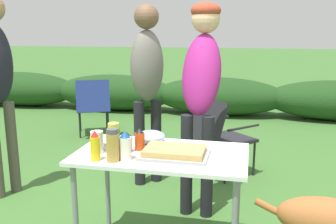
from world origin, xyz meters
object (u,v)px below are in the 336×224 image
object	(u,v)px
relish_jar	(114,140)
mayo_bottle	(125,146)
camp_chair_green_behind_table	(93,104)
folding_table	(161,164)
hot_sauce_bottle	(140,139)
food_tray	(175,152)
camp_chair_near_hedge	(220,133)
paper_cup_stack	(97,142)
mustard_bottle	(95,146)
plate_stack	(113,143)
standing_person_in_dark_puffer	(202,78)
spice_jar	(113,146)
standing_person_in_olive_jacket	(147,76)
mixing_bowl	(151,137)
bbq_sauce_bottle	(127,143)

from	to	relation	value
relish_jar	mayo_bottle	size ratio (longest dim) A/B	1.15
mayo_bottle	camp_chair_green_behind_table	distance (m)	3.24
folding_table	hot_sauce_bottle	size ratio (longest dim) A/B	7.47
food_tray	hot_sauce_bottle	size ratio (longest dim) A/B	2.86
folding_table	camp_chair_near_hedge	distance (m)	1.56
paper_cup_stack	folding_table	bearing A→B (deg)	13.81
mayo_bottle	mustard_bottle	bearing A→B (deg)	-163.31
plate_stack	paper_cup_stack	world-z (taller)	paper_cup_stack
plate_stack	standing_person_in_dark_puffer	bearing A→B (deg)	54.83
paper_cup_stack	camp_chair_green_behind_table	xyz separation A→B (m)	(-1.25, 2.78, -0.34)
plate_stack	relish_jar	world-z (taller)	relish_jar
folding_table	mustard_bottle	distance (m)	0.46
food_tray	spice_jar	xyz separation A→B (m)	(-0.34, -0.17, 0.07)
standing_person_in_olive_jacket	relish_jar	bearing A→B (deg)	-124.03
food_tray	mayo_bottle	xyz separation A→B (m)	(-0.28, -0.12, 0.06)
mustard_bottle	mayo_bottle	world-z (taller)	mustard_bottle
standing_person_in_olive_jacket	mayo_bottle	bearing A→B (deg)	-120.42
hot_sauce_bottle	standing_person_in_dark_puffer	world-z (taller)	standing_person_in_dark_puffer
mixing_bowl	food_tray	bearing A→B (deg)	-48.36
food_tray	standing_person_in_dark_puffer	world-z (taller)	standing_person_in_dark_puffer
food_tray	plate_stack	distance (m)	0.46
mustard_bottle	folding_table	bearing A→B (deg)	33.31
plate_stack	paper_cup_stack	size ratio (longest dim) A/B	1.43
mixing_bowl	hot_sauce_bottle	size ratio (longest dim) A/B	1.41
mixing_bowl	mayo_bottle	bearing A→B (deg)	-98.96
mustard_bottle	bbq_sauce_bottle	distance (m)	0.24
bbq_sauce_bottle	camp_chair_green_behind_table	distance (m)	3.09
folding_table	mixing_bowl	xyz separation A→B (m)	(-0.12, 0.19, 0.12)
paper_cup_stack	standing_person_in_olive_jacket	bearing A→B (deg)	91.12
mixing_bowl	standing_person_in_olive_jacket	xyz separation A→B (m)	(-0.30, 1.01, 0.29)
camp_chair_green_behind_table	mixing_bowl	bearing A→B (deg)	-83.12
mixing_bowl	spice_jar	distance (m)	0.44
hot_sauce_bottle	relish_jar	size ratio (longest dim) A/B	0.71
hot_sauce_bottle	bbq_sauce_bottle	world-z (taller)	hot_sauce_bottle
camp_chair_near_hedge	camp_chair_green_behind_table	bearing A→B (deg)	-166.53
bbq_sauce_bottle	standing_person_in_dark_puffer	world-z (taller)	standing_person_in_dark_puffer
paper_cup_stack	mustard_bottle	distance (m)	0.14
relish_jar	bbq_sauce_bottle	size ratio (longest dim) A/B	1.57
standing_person_in_dark_puffer	camp_chair_green_behind_table	bearing A→B (deg)	137.14
food_tray	mayo_bottle	bearing A→B (deg)	-156.60
mayo_bottle	standing_person_in_olive_jacket	xyz separation A→B (m)	(-0.24, 1.38, 0.25)
plate_stack	mustard_bottle	xyz separation A→B (m)	(-0.01, -0.29, 0.07)
mayo_bottle	camp_chair_green_behind_table	size ratio (longest dim) A/B	0.22
standing_person_in_dark_puffer	standing_person_in_olive_jacket	size ratio (longest dim) A/B	0.99
standing_person_in_dark_puffer	hot_sauce_bottle	bearing A→B (deg)	-108.53
paper_cup_stack	spice_jar	world-z (taller)	spice_jar
folding_table	plate_stack	distance (m)	0.37
folding_table	mustard_bottle	xyz separation A→B (m)	(-0.35, -0.23, 0.17)
mustard_bottle	mayo_bottle	distance (m)	0.18
food_tray	standing_person_in_olive_jacket	bearing A→B (deg)	112.63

